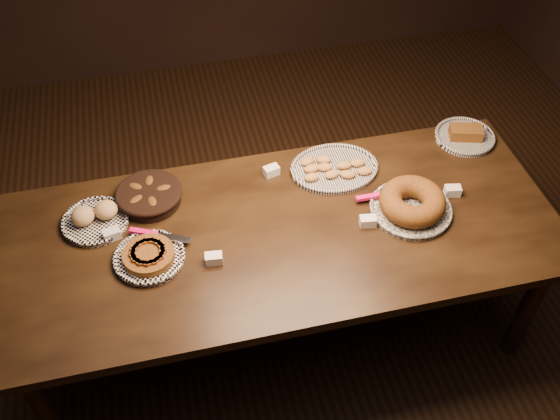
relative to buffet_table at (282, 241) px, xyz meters
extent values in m
plane|color=black|center=(0.00, 0.00, -0.68)|extent=(5.00, 5.00, 0.00)
cube|color=black|center=(0.00, 0.00, 0.05)|extent=(2.40, 1.00, 0.05)
cylinder|color=black|center=(-1.08, -0.38, -0.33)|extent=(0.08, 0.08, 0.70)
cylinder|color=black|center=(1.08, -0.38, -0.33)|extent=(0.08, 0.08, 0.70)
cylinder|color=black|center=(-1.08, 0.38, -0.33)|extent=(0.08, 0.08, 0.70)
cylinder|color=black|center=(1.08, 0.38, -0.33)|extent=(0.08, 0.08, 0.70)
torus|color=white|center=(-0.56, -0.04, 0.09)|extent=(0.29, 0.29, 0.02)
cylinder|color=#512710|center=(-0.56, -0.04, 0.10)|extent=(0.25, 0.25, 0.03)
cube|color=#57270E|center=(-0.51, -0.05, 0.12)|extent=(0.04, 0.07, 0.01)
cube|color=#57270E|center=(-0.51, -0.02, 0.12)|extent=(0.04, 0.07, 0.01)
cube|color=#57270E|center=(-0.52, 0.00, 0.12)|extent=(0.06, 0.07, 0.01)
cube|color=#57270E|center=(-0.54, 0.02, 0.12)|extent=(0.07, 0.04, 0.01)
cube|color=#57270E|center=(-0.57, 0.02, 0.12)|extent=(0.07, 0.03, 0.01)
cube|color=#57270E|center=(-0.60, 0.01, 0.12)|extent=(0.07, 0.06, 0.01)
cube|color=#57270E|center=(-0.61, -0.01, 0.12)|extent=(0.05, 0.07, 0.01)
cube|color=#57270E|center=(-0.62, -0.04, 0.12)|extent=(0.02, 0.07, 0.01)
cube|color=#57270E|center=(-0.61, -0.06, 0.12)|extent=(0.05, 0.07, 0.01)
cube|color=#57270E|center=(-0.60, -0.08, 0.12)|extent=(0.07, 0.06, 0.01)
cube|color=#57270E|center=(-0.57, -0.09, 0.12)|extent=(0.07, 0.03, 0.01)
cube|color=#57270E|center=(-0.54, -0.09, 0.12)|extent=(0.07, 0.05, 0.01)
cube|color=#57270E|center=(-0.52, -0.07, 0.12)|extent=(0.06, 0.07, 0.01)
cube|color=#FF0C6E|center=(-0.57, 0.09, 0.10)|extent=(0.12, 0.07, 0.02)
cube|color=silver|center=(-0.46, 0.04, 0.10)|extent=(0.15, 0.09, 0.00)
torus|color=black|center=(0.33, 0.31, 0.09)|extent=(0.33, 0.33, 0.02)
ellipsoid|color=#97632B|center=(0.20, 0.26, 0.10)|extent=(0.07, 0.05, 0.03)
ellipsoid|color=#97632B|center=(0.30, 0.25, 0.10)|extent=(0.08, 0.06, 0.03)
ellipsoid|color=#97632B|center=(0.37, 0.24, 0.10)|extent=(0.08, 0.06, 0.03)
ellipsoid|color=#97632B|center=(0.45, 0.24, 0.10)|extent=(0.08, 0.05, 0.03)
ellipsoid|color=#97632B|center=(0.22, 0.31, 0.10)|extent=(0.08, 0.06, 0.03)
ellipsoid|color=#97632B|center=(0.28, 0.31, 0.10)|extent=(0.08, 0.06, 0.03)
ellipsoid|color=#97632B|center=(0.37, 0.30, 0.10)|extent=(0.07, 0.05, 0.03)
ellipsoid|color=#97632B|center=(0.44, 0.30, 0.10)|extent=(0.08, 0.05, 0.03)
ellipsoid|color=#97632B|center=(0.21, 0.37, 0.10)|extent=(0.08, 0.06, 0.03)
ellipsoid|color=#97632B|center=(0.29, 0.36, 0.10)|extent=(0.08, 0.06, 0.03)
torus|color=black|center=(0.58, -0.02, 0.09)|extent=(0.36, 0.36, 0.02)
torus|color=brown|center=(0.58, -0.02, 0.14)|extent=(0.32, 0.32, 0.10)
cube|color=#FF0C6E|center=(0.42, 0.08, 0.10)|extent=(0.12, 0.02, 0.02)
cube|color=silver|center=(0.55, 0.08, 0.10)|extent=(0.15, 0.03, 0.00)
cylinder|color=black|center=(-0.53, 0.30, 0.11)|extent=(0.35, 0.35, 0.07)
torus|color=black|center=(-0.53, 0.30, 0.13)|extent=(0.29, 0.29, 0.02)
ellipsoid|color=#39180B|center=(-0.46, 0.30, 0.13)|extent=(0.09, 0.06, 0.04)
ellipsoid|color=#39180B|center=(-0.52, 0.37, 0.13)|extent=(0.06, 0.09, 0.04)
ellipsoid|color=#39180B|center=(-0.58, 0.34, 0.13)|extent=(0.10, 0.09, 0.04)
ellipsoid|color=#39180B|center=(-0.59, 0.26, 0.13)|extent=(0.10, 0.09, 0.04)
ellipsoid|color=#39180B|center=(-0.52, 0.23, 0.13)|extent=(0.06, 0.09, 0.04)
torus|color=white|center=(-0.77, 0.22, 0.09)|extent=(0.29, 0.29, 0.02)
ellipsoid|color=tan|center=(-0.82, 0.23, 0.12)|extent=(0.10, 0.10, 0.08)
ellipsoid|color=tan|center=(-0.72, 0.24, 0.12)|extent=(0.10, 0.10, 0.08)
torus|color=black|center=(1.02, 0.38, 0.09)|extent=(0.29, 0.29, 0.02)
cube|color=#512710|center=(1.02, 0.38, 0.11)|extent=(0.17, 0.13, 0.06)
cube|color=white|center=(-0.31, -0.11, 0.10)|extent=(0.07, 0.05, 0.04)
cube|color=white|center=(0.03, 0.35, 0.10)|extent=(0.08, 0.06, 0.04)
cube|color=white|center=(0.37, -0.06, 0.10)|extent=(0.08, 0.05, 0.04)
cube|color=white|center=(-0.71, 0.12, 0.10)|extent=(0.08, 0.06, 0.04)
cube|color=white|center=(0.80, 0.03, 0.10)|extent=(0.08, 0.06, 0.04)
camera|label=1|loc=(-0.42, -1.73, 2.06)|focal=40.00mm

